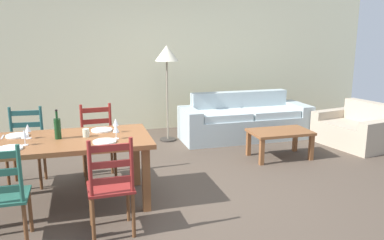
{
  "coord_description": "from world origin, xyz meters",
  "views": [
    {
      "loc": [
        -0.99,
        -4.17,
        1.87
      ],
      "look_at": [
        0.35,
        0.59,
        0.75
      ],
      "focal_mm": 36.83,
      "sensor_mm": 36.0,
      "label": 1
    }
  ],
  "objects_px": {
    "wine_glass_near_left": "(24,135)",
    "wine_glass_near_right": "(116,129)",
    "dining_chair_near_right": "(111,186)",
    "coffee_table": "(280,135)",
    "dining_chair_near_left": "(2,196)",
    "wine_glass_far_left": "(28,129)",
    "wine_bottle": "(58,128)",
    "dining_chair_far_left": "(26,147)",
    "dining_chair_far_right": "(98,143)",
    "armchair_upholstered": "(356,130)",
    "dining_table": "(60,147)",
    "standing_lamp": "(167,59)",
    "wine_glass_far_right": "(116,123)",
    "coffee_cup_primary": "(86,133)",
    "couch": "(244,122)"
  },
  "relations": [
    {
      "from": "dining_table",
      "to": "couch",
      "type": "distance_m",
      "value": 3.67
    },
    {
      "from": "wine_glass_far_left",
      "to": "standing_lamp",
      "type": "bearing_deg",
      "value": 47.28
    },
    {
      "from": "wine_bottle",
      "to": "armchair_upholstered",
      "type": "relative_size",
      "value": 0.24
    },
    {
      "from": "dining_table",
      "to": "wine_glass_far_left",
      "type": "distance_m",
      "value": 0.4
    },
    {
      "from": "coffee_cup_primary",
      "to": "couch",
      "type": "height_order",
      "value": "coffee_cup_primary"
    },
    {
      "from": "wine_bottle",
      "to": "coffee_table",
      "type": "xyz_separation_m",
      "value": [
        3.08,
        0.83,
        -0.51
      ]
    },
    {
      "from": "standing_lamp",
      "to": "dining_table",
      "type": "bearing_deg",
      "value": -126.25
    },
    {
      "from": "dining_chair_near_left",
      "to": "wine_glass_far_left",
      "type": "distance_m",
      "value": 0.96
    },
    {
      "from": "wine_glass_near_left",
      "to": "wine_glass_near_right",
      "type": "relative_size",
      "value": 1.0
    },
    {
      "from": "dining_table",
      "to": "wine_bottle",
      "type": "distance_m",
      "value": 0.21
    },
    {
      "from": "dining_chair_near_right",
      "to": "wine_glass_near_left",
      "type": "distance_m",
      "value": 1.09
    },
    {
      "from": "dining_chair_near_left",
      "to": "wine_bottle",
      "type": "xyz_separation_m",
      "value": [
        0.45,
        0.78,
        0.39
      ]
    },
    {
      "from": "dining_chair_far_left",
      "to": "wine_glass_far_left",
      "type": "xyz_separation_m",
      "value": [
        0.12,
        -0.66,
        0.38
      ]
    },
    {
      "from": "couch",
      "to": "wine_bottle",
      "type": "bearing_deg",
      "value": -145.87
    },
    {
      "from": "coffee_cup_primary",
      "to": "dining_chair_near_right",
      "type": "bearing_deg",
      "value": -76.86
    },
    {
      "from": "wine_glass_near_right",
      "to": "armchair_upholstered",
      "type": "height_order",
      "value": "wine_glass_near_right"
    },
    {
      "from": "wine_bottle",
      "to": "wine_glass_near_left",
      "type": "height_order",
      "value": "wine_bottle"
    },
    {
      "from": "dining_chair_far_left",
      "to": "coffee_table",
      "type": "relative_size",
      "value": 1.07
    },
    {
      "from": "standing_lamp",
      "to": "wine_glass_far_left",
      "type": "bearing_deg",
      "value": -132.72
    },
    {
      "from": "dining_chair_near_right",
      "to": "coffee_cup_primary",
      "type": "distance_m",
      "value": 0.89
    },
    {
      "from": "wine_glass_near_left",
      "to": "dining_chair_near_right",
      "type": "bearing_deg",
      "value": -39.48
    },
    {
      "from": "dining_chair_near_left",
      "to": "coffee_table",
      "type": "xyz_separation_m",
      "value": [
        3.53,
        1.61,
        -0.12
      ]
    },
    {
      "from": "dining_chair_near_left",
      "to": "dining_chair_near_right",
      "type": "bearing_deg",
      "value": -2.16
    },
    {
      "from": "wine_glass_far_right",
      "to": "coffee_cup_primary",
      "type": "height_order",
      "value": "wine_glass_far_right"
    },
    {
      "from": "coffee_table",
      "to": "standing_lamp",
      "type": "relative_size",
      "value": 0.55
    },
    {
      "from": "dining_chair_near_right",
      "to": "coffee_table",
      "type": "bearing_deg",
      "value": 32.31
    },
    {
      "from": "dining_table",
      "to": "wine_glass_far_left",
      "type": "xyz_separation_m",
      "value": [
        -0.32,
        0.12,
        0.2
      ]
    },
    {
      "from": "dining_chair_near_left",
      "to": "couch",
      "type": "relative_size",
      "value": 0.42
    },
    {
      "from": "wine_glass_far_right",
      "to": "coffee_table",
      "type": "bearing_deg",
      "value": 16.43
    },
    {
      "from": "wine_glass_near_left",
      "to": "standing_lamp",
      "type": "distance_m",
      "value": 3.16
    },
    {
      "from": "wine_glass_near_left",
      "to": "wine_glass_far_left",
      "type": "bearing_deg",
      "value": 89.31
    },
    {
      "from": "dining_table",
      "to": "armchair_upholstered",
      "type": "height_order",
      "value": "dining_table"
    },
    {
      "from": "wine_glass_far_left",
      "to": "standing_lamp",
      "type": "xyz_separation_m",
      "value": [
        1.98,
        2.14,
        0.55
      ]
    },
    {
      "from": "dining_chair_far_left",
      "to": "dining_chair_near_left",
      "type": "bearing_deg",
      "value": -90.67
    },
    {
      "from": "dining_chair_near_left",
      "to": "standing_lamp",
      "type": "xyz_separation_m",
      "value": [
        2.12,
        3.01,
        0.93
      ]
    },
    {
      "from": "wine_glass_far_right",
      "to": "couch",
      "type": "distance_m",
      "value": 3.14
    },
    {
      "from": "dining_chair_near_right",
      "to": "wine_glass_far_right",
      "type": "height_order",
      "value": "dining_chair_near_right"
    },
    {
      "from": "dining_table",
      "to": "wine_glass_near_right",
      "type": "height_order",
      "value": "wine_glass_near_right"
    },
    {
      "from": "dining_chair_far_left",
      "to": "coffee_cup_primary",
      "type": "height_order",
      "value": "dining_chair_far_left"
    },
    {
      "from": "dining_chair_far_right",
      "to": "coffee_cup_primary",
      "type": "xyz_separation_m",
      "value": [
        -0.14,
        -0.71,
        0.32
      ]
    },
    {
      "from": "dining_table",
      "to": "dining_chair_near_left",
      "type": "xyz_separation_m",
      "value": [
        -0.46,
        -0.75,
        -0.19
      ]
    },
    {
      "from": "wine_glass_near_right",
      "to": "wine_glass_far_left",
      "type": "relative_size",
      "value": 1.0
    },
    {
      "from": "dining_chair_near_right",
      "to": "coffee_table",
      "type": "height_order",
      "value": "dining_chair_near_right"
    },
    {
      "from": "wine_bottle",
      "to": "couch",
      "type": "bearing_deg",
      "value": 34.13
    },
    {
      "from": "dining_chair_far_right",
      "to": "coffee_table",
      "type": "relative_size",
      "value": 1.07
    },
    {
      "from": "coffee_table",
      "to": "standing_lamp",
      "type": "height_order",
      "value": "standing_lamp"
    },
    {
      "from": "standing_lamp",
      "to": "wine_glass_far_right",
      "type": "bearing_deg",
      "value": -116.39
    },
    {
      "from": "dining_chair_far_right",
      "to": "standing_lamp",
      "type": "relative_size",
      "value": 0.59
    },
    {
      "from": "dining_chair_far_left",
      "to": "wine_bottle",
      "type": "distance_m",
      "value": 0.95
    },
    {
      "from": "wine_glass_near_left",
      "to": "coffee_cup_primary",
      "type": "bearing_deg",
      "value": 15.74
    }
  ]
}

